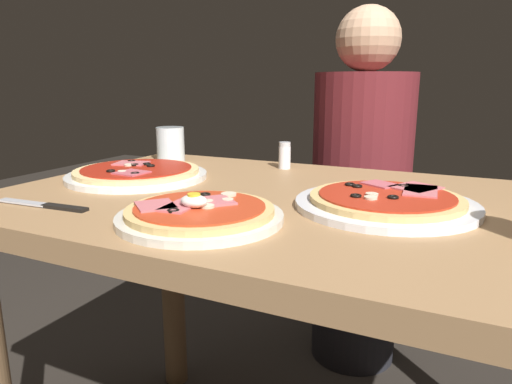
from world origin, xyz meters
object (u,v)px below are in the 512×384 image
(pizza_across_left, at_px, (386,201))
(pizza_across_right, at_px, (137,173))
(water_glass_far, at_px, (171,147))
(salt_shaker, at_px, (285,156))
(knife, at_px, (48,205))
(pizza_foreground, at_px, (200,213))
(diner_person, at_px, (360,202))
(dining_table, at_px, (313,263))

(pizza_across_left, height_order, pizza_across_right, same)
(water_glass_far, height_order, salt_shaker, water_glass_far)
(pizza_across_left, height_order, knife, pizza_across_left)
(water_glass_far, bearing_deg, knife, -79.32)
(pizza_foreground, relative_size, diner_person, 0.22)
(dining_table, height_order, diner_person, diner_person)
(pizza_foreground, height_order, knife, pizza_foreground)
(pizza_across_left, relative_size, pizza_across_right, 0.99)
(salt_shaker, bearing_deg, pizza_across_left, -42.10)
(pizza_across_right, distance_m, salt_shaker, 0.36)
(pizza_foreground, xyz_separation_m, water_glass_far, (-0.38, 0.45, 0.03))
(salt_shaker, bearing_deg, pizza_foreground, -83.86)
(pizza_across_right, bearing_deg, pizza_foreground, -35.64)
(dining_table, relative_size, diner_person, 1.04)
(pizza_across_left, xyz_separation_m, water_glass_far, (-0.63, 0.24, 0.03))
(pizza_across_left, height_order, salt_shaker, salt_shaker)
(pizza_across_right, height_order, water_glass_far, water_glass_far)
(dining_table, distance_m, pizza_foreground, 0.27)
(pizza_foreground, distance_m, water_glass_far, 0.59)
(pizza_foreground, xyz_separation_m, pizza_across_left, (0.25, 0.21, -0.00))
(dining_table, bearing_deg, pizza_across_right, 177.85)
(pizza_foreground, height_order, water_glass_far, water_glass_far)
(water_glass_far, distance_m, diner_person, 0.66)
(pizza_across_left, distance_m, knife, 0.59)
(diner_person, bearing_deg, dining_table, 95.94)
(pizza_foreground, xyz_separation_m, diner_person, (0.05, 0.90, -0.19))
(pizza_across_right, relative_size, knife, 1.60)
(water_glass_far, bearing_deg, diner_person, 46.94)
(pizza_across_left, height_order, diner_person, diner_person)
(dining_table, height_order, pizza_across_left, pizza_across_left)
(pizza_across_right, bearing_deg, knife, -85.41)
(water_glass_far, height_order, knife, water_glass_far)
(dining_table, bearing_deg, knife, -148.62)
(pizza_across_left, distance_m, salt_shaker, 0.40)
(pizza_foreground, bearing_deg, salt_shaker, 96.14)
(salt_shaker, xyz_separation_m, diner_person, (0.10, 0.43, -0.21))
(dining_table, bearing_deg, diner_person, 95.94)
(knife, xyz_separation_m, diner_person, (0.33, 0.95, -0.18))
(knife, bearing_deg, diner_person, 70.66)
(dining_table, bearing_deg, pizza_foreground, -120.78)
(pizza_across_left, bearing_deg, water_glass_far, 158.88)
(pizza_across_right, bearing_deg, salt_shaker, 45.46)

